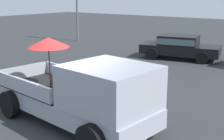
# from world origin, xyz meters

# --- Properties ---
(ground_plane) EXTENTS (80.00, 80.00, 0.00)m
(ground_plane) POSITION_xyz_m (0.00, 0.00, 0.00)
(ground_plane) COLOR #2D3033
(pickup_truck_main) EXTENTS (5.21, 2.66, 2.37)m
(pickup_truck_main) POSITION_xyz_m (0.45, -0.05, 0.97)
(pickup_truck_main) COLOR black
(pickup_truck_main) RESTS_ON ground
(parked_sedan_near) EXTENTS (4.58, 2.68, 1.33)m
(parked_sedan_near) POSITION_xyz_m (-1.49, 10.08, 0.74)
(parked_sedan_near) COLOR black
(parked_sedan_near) RESTS_ON ground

